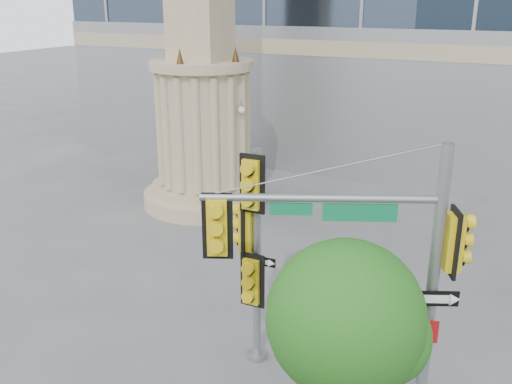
% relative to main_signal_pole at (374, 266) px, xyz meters
% --- Properties ---
extents(monument, '(4.40, 4.40, 16.60)m').
position_rel_main_signal_pole_xyz_m(monument, '(-8.30, 8.80, 2.33)').
color(monument, tan).
rests_on(monument, ground).
extents(main_signal_pole, '(3.75, 1.91, 5.14)m').
position_rel_main_signal_pole_xyz_m(main_signal_pole, '(0.00, 0.00, 0.00)').
color(main_signal_pole, slate).
rests_on(main_signal_pole, ground).
extents(secondary_signal_pole, '(0.77, 0.57, 4.49)m').
position_rel_main_signal_pole_xyz_m(secondary_signal_pole, '(-2.62, 1.07, -0.54)').
color(secondary_signal_pole, slate).
rests_on(secondary_signal_pole, ground).
extents(street_tree, '(2.44, 2.38, 3.80)m').
position_rel_main_signal_pole_xyz_m(street_tree, '(-0.16, -0.70, -0.68)').
color(street_tree, tan).
rests_on(street_tree, ground).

